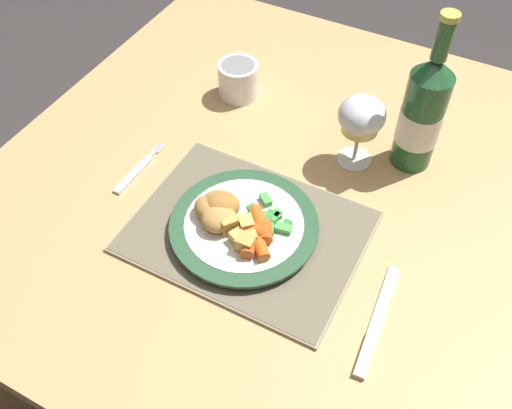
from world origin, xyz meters
name	(u,v)px	position (x,y,z in m)	size (l,w,h in m)	color
ground_plane	(293,371)	(0.00, 0.00, 0.00)	(6.00, 6.00, 0.00)	#383333
dining_table	(310,223)	(0.00, 0.00, 0.65)	(1.13, 1.04, 0.74)	tan
placemat	(248,231)	(-0.06, -0.14, 0.74)	(0.37, 0.28, 0.01)	gray
dinner_plate	(244,226)	(-0.06, -0.14, 0.76)	(0.24, 0.24, 0.02)	white
breaded_croquettes	(218,209)	(-0.11, -0.15, 0.78)	(0.10, 0.10, 0.04)	tan
green_beans_pile	(269,219)	(-0.03, -0.12, 0.77)	(0.08, 0.09, 0.02)	green
glazed_carrots	(255,233)	(-0.03, -0.16, 0.78)	(0.09, 0.10, 0.02)	#CC5119
fork	(136,171)	(-0.30, -0.11, 0.74)	(0.02, 0.14, 0.01)	silver
table_knife	(374,329)	(0.19, -0.21, 0.74)	(0.03, 0.20, 0.01)	silver
wine_glass	(361,118)	(0.03, 0.11, 0.84)	(0.08, 0.08, 0.14)	silver
bottle	(422,114)	(0.12, 0.15, 0.85)	(0.07, 0.07, 0.30)	#23562D
roast_potatoes	(239,232)	(-0.06, -0.17, 0.78)	(0.08, 0.06, 0.03)	#DBB256
drinking_cup	(238,79)	(-0.25, 0.17, 0.78)	(0.08, 0.08, 0.07)	white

